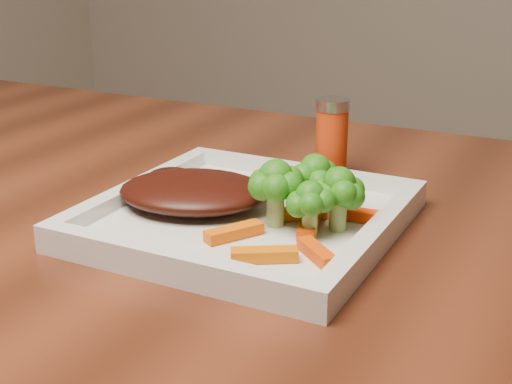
% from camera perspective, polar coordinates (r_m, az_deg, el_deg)
% --- Properties ---
extents(plate, '(0.27, 0.27, 0.01)m').
position_cam_1_polar(plate, '(0.67, -0.76, -2.36)').
color(plate, silver).
rests_on(plate, dining_table).
extents(steak, '(0.17, 0.15, 0.03)m').
position_cam_1_polar(steak, '(0.69, -5.00, 0.05)').
color(steak, '#3A0E08').
rests_on(steak, plate).
extents(broccoli_0, '(0.07, 0.07, 0.07)m').
position_cam_1_polar(broccoli_0, '(0.66, 4.73, 1.07)').
color(broccoli_0, '#2B6010').
rests_on(broccoli_0, plate).
extents(broccoli_1, '(0.07, 0.07, 0.06)m').
position_cam_1_polar(broccoli_1, '(0.63, 6.64, -0.27)').
color(broccoli_1, '#295B0F').
rests_on(broccoli_1, plate).
extents(broccoli_2, '(0.06, 0.06, 0.06)m').
position_cam_1_polar(broccoli_2, '(0.61, 4.35, -1.04)').
color(broccoli_2, '#285E0F').
rests_on(broccoli_2, plate).
extents(broccoli_3, '(0.06, 0.06, 0.06)m').
position_cam_1_polar(broccoli_3, '(0.64, 1.59, -0.08)').
color(broccoli_3, '#137315').
rests_on(broccoli_3, plate).
extents(carrot_0, '(0.05, 0.04, 0.01)m').
position_cam_1_polar(carrot_0, '(0.57, 0.66, -5.04)').
color(carrot_0, '#D45F03').
rests_on(carrot_0, plate).
extents(carrot_1, '(0.05, 0.04, 0.01)m').
position_cam_1_polar(carrot_1, '(0.58, 4.87, -4.85)').
color(carrot_1, '#CE3D03').
rests_on(carrot_1, plate).
extents(carrot_2, '(0.04, 0.05, 0.01)m').
position_cam_1_polar(carrot_2, '(0.62, -1.77, -3.23)').
color(carrot_2, '#DF5503').
rests_on(carrot_2, plate).
extents(carrot_3, '(0.05, 0.02, 0.01)m').
position_cam_1_polar(carrot_3, '(0.66, 8.60, -1.87)').
color(carrot_3, '#F93304').
rests_on(carrot_3, plate).
extents(carrot_4, '(0.05, 0.05, 0.01)m').
position_cam_1_polar(carrot_4, '(0.71, 2.64, 0.05)').
color(carrot_4, '#D03F03').
rests_on(carrot_4, plate).
extents(carrot_5, '(0.03, 0.06, 0.01)m').
position_cam_1_polar(carrot_5, '(0.63, 4.30, -2.63)').
color(carrot_5, '#DE3E03').
rests_on(carrot_5, plate).
extents(carrot_6, '(0.05, 0.04, 0.01)m').
position_cam_1_polar(carrot_6, '(0.66, 3.58, -1.71)').
color(carrot_6, '#E16603').
rests_on(carrot_6, plate).
extents(spice_shaker, '(0.04, 0.04, 0.09)m').
position_cam_1_polar(spice_shaker, '(0.80, 6.07, 4.17)').
color(spice_shaker, '#A62B09').
rests_on(spice_shaker, dining_table).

